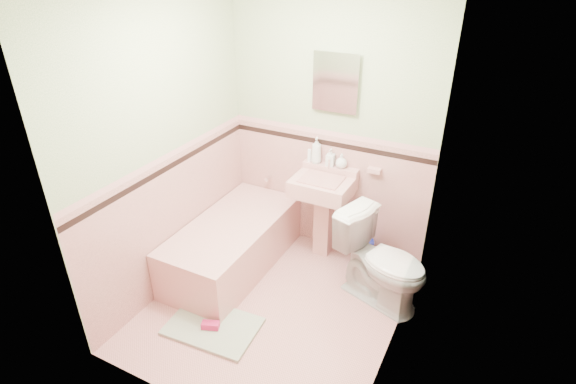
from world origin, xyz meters
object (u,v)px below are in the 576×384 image
at_px(bathtub, 233,246).
at_px(bucket, 362,250).
at_px(soap_bottle_right, 341,161).
at_px(shoe, 210,325).
at_px(medicine_cabinet, 336,83).
at_px(soap_bottle_left, 316,150).
at_px(toilet, 383,261).
at_px(sink, 321,218).
at_px(soap_bottle_mid, 331,157).

xyz_separation_m(bathtub, bucket, (1.08, 0.64, -0.11)).
height_order(soap_bottle_right, shoe, soap_bottle_right).
bearing_deg(medicine_cabinet, shoe, -103.51).
height_order(bathtub, soap_bottle_left, soap_bottle_left).
bearing_deg(toilet, sink, 82.06).
relative_size(bathtub, toilet, 1.86).
bearing_deg(soap_bottle_left, soap_bottle_right, 0.00).
bearing_deg(medicine_cabinet, toilet, -38.30).
bearing_deg(toilet, shoe, 150.69).
xyz_separation_m(sink, soap_bottle_mid, (-0.01, 0.18, 0.57)).
bearing_deg(sink, bathtub, -142.07).
bearing_deg(soap_bottle_mid, bathtub, -133.55).
relative_size(soap_bottle_right, shoe, 0.98).
height_order(sink, soap_bottle_right, soap_bottle_right).
distance_m(medicine_cabinet, soap_bottle_mid, 0.70).
xyz_separation_m(toilet, shoe, (-1.09, -0.99, -0.35)).
height_order(soap_bottle_left, toilet, soap_bottle_left).
relative_size(medicine_cabinet, soap_bottle_mid, 2.84).
bearing_deg(bucket, soap_bottle_mid, 170.50).
distance_m(bathtub, toilet, 1.42).
xyz_separation_m(soap_bottle_mid, shoe, (-0.37, -1.53, -0.94)).
bearing_deg(sink, shoe, -105.51).
distance_m(bathtub, soap_bottle_mid, 1.25).
xyz_separation_m(soap_bottle_mid, bucket, (0.41, -0.07, -0.89)).
bearing_deg(sink, bucket, 15.62).
bearing_deg(bathtub, soap_bottle_left, 53.29).
distance_m(medicine_cabinet, shoe, 2.30).
xyz_separation_m(sink, medicine_cabinet, (0.00, 0.21, 1.27)).
distance_m(sink, shoe, 1.45).
relative_size(bathtub, sink, 1.75).
relative_size(soap_bottle_left, shoe, 1.83).
bearing_deg(soap_bottle_mid, shoe, -103.58).
height_order(soap_bottle_left, soap_bottle_mid, soap_bottle_left).
bearing_deg(toilet, soap_bottle_mid, 71.92).
height_order(bathtub, toilet, toilet).
distance_m(soap_bottle_left, soap_bottle_mid, 0.15).
relative_size(bathtub, bucket, 6.57).
bearing_deg(toilet, bucket, 52.64).
bearing_deg(toilet, soap_bottle_right, 67.31).
xyz_separation_m(soap_bottle_right, bucket, (0.30, -0.07, -0.87)).
xyz_separation_m(bathtub, shoe, (0.31, -0.82, -0.17)).
height_order(medicine_cabinet, bucket, medicine_cabinet).
xyz_separation_m(sink, soap_bottle_left, (-0.15, 0.18, 0.62)).
relative_size(medicine_cabinet, bucket, 2.08).
bearing_deg(shoe, soap_bottle_mid, 55.74).
distance_m(medicine_cabinet, toilet, 1.59).
distance_m(soap_bottle_left, toilet, 1.21).
distance_m(sink, toilet, 0.80).
relative_size(medicine_cabinet, soap_bottle_left, 1.86).
bearing_deg(toilet, bathtub, 115.53).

